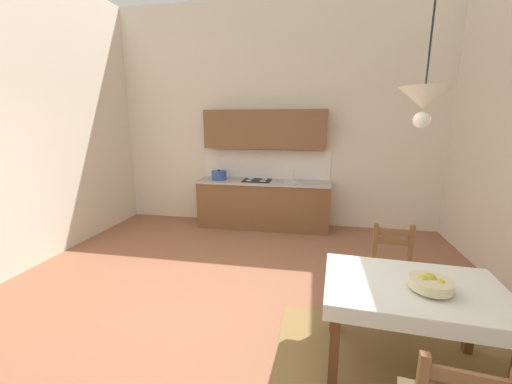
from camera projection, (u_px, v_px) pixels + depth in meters
The scene contains 8 objects.
ground_plane at pixel (236, 314), 3.35m from camera, with size 6.68×6.75×0.10m, color #935B42.
wall_back at pixel (276, 117), 5.89m from camera, with size 6.68×0.12×4.13m, color silver.
area_rug at pixel (407, 378), 2.45m from camera, with size 2.10×1.60×0.01m, color olive.
kitchen_cabinetry at pixel (263, 183), 5.87m from camera, with size 2.48×0.63×2.20m.
dining_table at pixel (412, 301), 2.41m from camera, with size 1.38×0.97×0.75m.
dining_chair_kitchen_side at pixel (393, 273), 3.23m from camera, with size 0.43×0.43×0.93m.
fruit_bowl at pixel (431, 284), 2.28m from camera, with size 0.30×0.30×0.12m.
pendant_lamp at pixel (424, 100), 2.00m from camera, with size 0.32×0.32×0.80m.
Camera 1 is at (0.76, -2.89, 1.97)m, focal length 21.80 mm.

